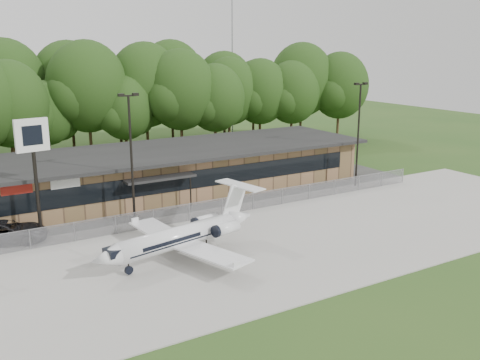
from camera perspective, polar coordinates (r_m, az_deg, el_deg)
ground at (r=31.57m, az=8.32°, el=-11.62°), size 160.00×160.00×0.00m
apron at (r=37.55m, az=0.60°, el=-7.09°), size 64.00×18.00×0.08m
parking_lot at (r=47.22m, az=-6.68°, el=-2.70°), size 50.00×9.00×0.06m
terminal at (r=50.62m, az=-8.82°, el=0.89°), size 41.00×11.65×4.30m
fence at (r=43.10m, az=-4.25°, el=-3.26°), size 46.00×0.04×1.52m
treeline at (r=66.71m, az=-14.92°, el=8.41°), size 72.00×12.00×15.00m
radio_mast at (r=80.63m, az=-0.83°, el=13.35°), size 0.20×0.20×25.00m
light_pole_mid at (r=41.31m, az=-11.54°, el=3.17°), size 1.55×0.30×10.23m
light_pole_right at (r=53.32m, az=12.53°, el=5.55°), size 1.55×0.30×10.23m
business_jet at (r=35.32m, az=-6.05°, el=-6.01°), size 12.57×11.29×4.25m
suv at (r=41.47m, az=-23.80°, el=-5.13°), size 6.35×4.25×1.62m
pole_sign at (r=39.78m, az=-21.21°, el=3.18°), size 2.32×0.61×8.80m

